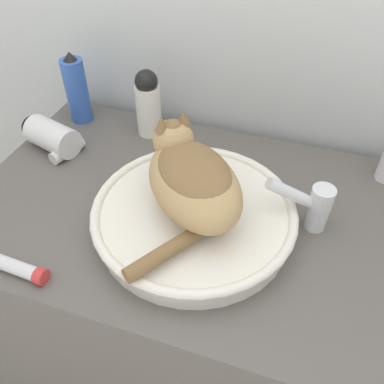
# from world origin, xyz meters

# --- Properties ---
(vanity_counter) EXTENTS (1.09, 0.62, 0.84)m
(vanity_counter) POSITION_xyz_m (0.00, 0.31, 0.42)
(vanity_counter) COLOR #56514C
(vanity_counter) RESTS_ON ground_plane
(sink_basin) EXTENTS (0.42, 0.42, 0.06)m
(sink_basin) POSITION_xyz_m (-0.02, 0.26, 0.87)
(sink_basin) COLOR white
(sink_basin) RESTS_ON vanity_counter
(cat) EXTENTS (0.29, 0.36, 0.16)m
(cat) POSITION_xyz_m (-0.03, 0.26, 0.97)
(cat) COLOR tan
(cat) RESTS_ON sink_basin
(faucet) EXTENTS (0.14, 0.07, 0.13)m
(faucet) POSITION_xyz_m (0.20, 0.34, 0.90)
(faucet) COLOR silver
(faucet) RESTS_ON vanity_counter
(lotion_bottle_white) EXTENTS (0.06, 0.06, 0.18)m
(lotion_bottle_white) POSITION_xyz_m (-0.25, 0.55, 0.93)
(lotion_bottle_white) COLOR white
(lotion_bottle_white) RESTS_ON vanity_counter
(spray_bottle_trigger) EXTENTS (0.06, 0.06, 0.20)m
(spray_bottle_trigger) POSITION_xyz_m (-0.45, 0.55, 0.93)
(spray_bottle_trigger) COLOR #335BB7
(spray_bottle_trigger) RESTS_ON vanity_counter
(cream_tube) EXTENTS (0.16, 0.04, 0.03)m
(cream_tube) POSITION_xyz_m (-0.31, 0.04, 0.85)
(cream_tube) COLOR silver
(cream_tube) RESTS_ON vanity_counter
(hair_dryer) EXTENTS (0.16, 0.12, 0.08)m
(hair_dryer) POSITION_xyz_m (-0.45, 0.40, 0.87)
(hair_dryer) COLOR silver
(hair_dryer) RESTS_ON vanity_counter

